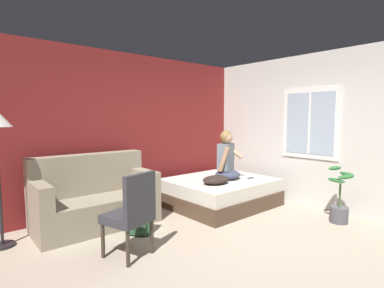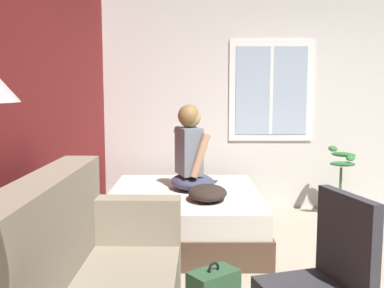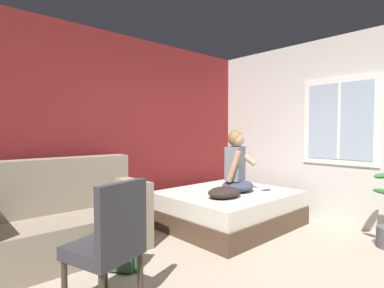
% 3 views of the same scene
% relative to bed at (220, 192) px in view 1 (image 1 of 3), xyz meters
% --- Properties ---
extents(ground_plane, '(40.00, 40.00, 0.00)m').
position_rel_bed_xyz_m(ground_plane, '(-1.32, -1.46, -0.24)').
color(ground_plane, tan).
extents(wall_back_accent, '(9.99, 0.16, 2.70)m').
position_rel_bed_xyz_m(wall_back_accent, '(-1.32, 1.09, 1.11)').
color(wall_back_accent, maroon).
rests_on(wall_back_accent, ground).
extents(wall_side_with_window, '(0.19, 6.36, 2.70)m').
position_rel_bed_xyz_m(wall_side_with_window, '(1.25, -1.46, 1.12)').
color(wall_side_with_window, silver).
rests_on(wall_side_with_window, ground).
extents(bed, '(1.79, 1.54, 0.48)m').
position_rel_bed_xyz_m(bed, '(0.00, 0.00, 0.00)').
color(bed, '#4C3828').
rests_on(bed, ground).
extents(couch, '(1.72, 0.85, 1.04)m').
position_rel_bed_xyz_m(couch, '(-2.13, 0.49, 0.16)').
color(couch, gray).
rests_on(couch, ground).
extents(side_chair, '(0.57, 0.57, 0.98)m').
position_rel_bed_xyz_m(side_chair, '(-2.23, -0.76, 0.30)').
color(side_chair, '#382D23').
rests_on(side_chair, ground).
extents(person_seated, '(0.64, 0.59, 0.88)m').
position_rel_bed_xyz_m(person_seated, '(0.10, -0.07, 0.60)').
color(person_seated, '#383D51').
rests_on(person_seated, bed).
extents(backpack, '(0.35, 0.35, 0.46)m').
position_rel_bed_xyz_m(backpack, '(-1.80, -0.22, -0.04)').
color(backpack, '#2D5133').
rests_on(backpack, ground).
extents(throw_pillow, '(0.49, 0.37, 0.14)m').
position_rel_bed_xyz_m(throw_pillow, '(-0.34, -0.23, 0.31)').
color(throw_pillow, '#2D231E').
rests_on(throw_pillow, bed).
extents(cell_phone, '(0.16, 0.10, 0.01)m').
position_rel_bed_xyz_m(cell_phone, '(0.47, -0.33, 0.25)').
color(cell_phone, black).
rests_on(cell_phone, bed).
extents(potted_plant, '(0.39, 0.37, 0.85)m').
position_rel_bed_xyz_m(potted_plant, '(0.71, -1.82, 0.07)').
color(potted_plant, '#4C4C51').
rests_on(potted_plant, ground).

